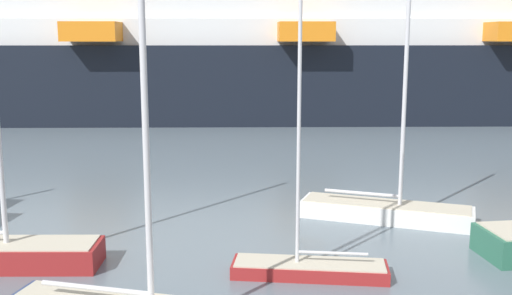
{
  "coord_description": "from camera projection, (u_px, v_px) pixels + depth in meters",
  "views": [
    {
      "loc": [
        0.98,
        -11.33,
        6.95
      ],
      "look_at": [
        0.0,
        11.15,
        2.81
      ],
      "focal_mm": 42.18,
      "sensor_mm": 36.0,
      "label": 1
    }
  ],
  "objects": [
    {
      "name": "sailboat_0",
      "position": [
        309.0,
        263.0,
        17.7
      ],
      "size": [
        4.65,
        1.5,
        8.7
      ],
      "rotation": [
        0.0,
        0.0,
        3.08
      ],
      "color": "maroon",
      "rests_on": "ground_plane"
    },
    {
      "name": "sailboat_4",
      "position": [
        386.0,
        208.0,
        23.05
      ],
      "size": [
        6.64,
        3.37,
        9.47
      ],
      "rotation": [
        0.0,
        0.0,
        -0.3
      ],
      "color": "white",
      "rests_on": "ground_plane"
    },
    {
      "name": "cruise_ship",
      "position": [
        113.0,
        34.0,
        53.41
      ],
      "size": [
        115.91,
        23.8,
        22.45
      ],
      "rotation": [
        0.0,
        0.0,
        0.06
      ],
      "color": "black",
      "rests_on": "ground_plane"
    }
  ]
}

